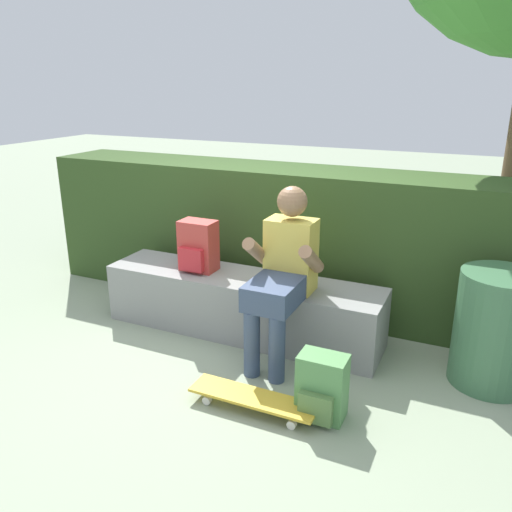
{
  "coord_description": "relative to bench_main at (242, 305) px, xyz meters",
  "views": [
    {
      "loc": [
        1.66,
        -2.89,
        1.9
      ],
      "look_at": [
        0.16,
        0.35,
        0.68
      ],
      "focal_mm": 36.39,
      "sensor_mm": 36.0,
      "label": 1
    }
  ],
  "objects": [
    {
      "name": "ground_plane",
      "position": [
        0.0,
        -0.43,
        -0.23
      ],
      "size": [
        24.0,
        24.0,
        0.0
      ],
      "primitive_type": "plane",
      "color": "gray"
    },
    {
      "name": "skateboard_near_person",
      "position": [
        0.51,
        -0.89,
        -0.16
      ],
      "size": [
        0.8,
        0.2,
        0.09
      ],
      "color": "gold",
      "rests_on": "ground"
    },
    {
      "name": "hedge_row",
      "position": [
        0.15,
        0.73,
        0.36
      ],
      "size": [
        4.63,
        0.65,
        1.2
      ],
      "color": "#2D451E",
      "rests_on": "ground"
    },
    {
      "name": "person_skater",
      "position": [
        0.43,
        -0.22,
        0.43
      ],
      "size": [
        0.49,
        0.62,
        1.22
      ],
      "color": "gold",
      "rests_on": "ground"
    },
    {
      "name": "backpack_on_ground",
      "position": [
        0.91,
        -0.78,
        -0.04
      ],
      "size": [
        0.28,
        0.23,
        0.4
      ],
      "color": "#51894C",
      "rests_on": "ground"
    },
    {
      "name": "bench_main",
      "position": [
        0.0,
        0.0,
        0.0
      ],
      "size": [
        2.19,
        0.5,
        0.47
      ],
      "color": "gray",
      "rests_on": "ground"
    },
    {
      "name": "trash_bin",
      "position": [
        1.8,
        0.04,
        0.15
      ],
      "size": [
        0.52,
        0.52,
        0.77
      ],
      "color": "#3D6B47",
      "rests_on": "ground"
    },
    {
      "name": "backpack_on_bench",
      "position": [
        -0.37,
        -0.01,
        0.43
      ],
      "size": [
        0.28,
        0.23,
        0.4
      ],
      "color": "#B23833",
      "rests_on": "bench_main"
    }
  ]
}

